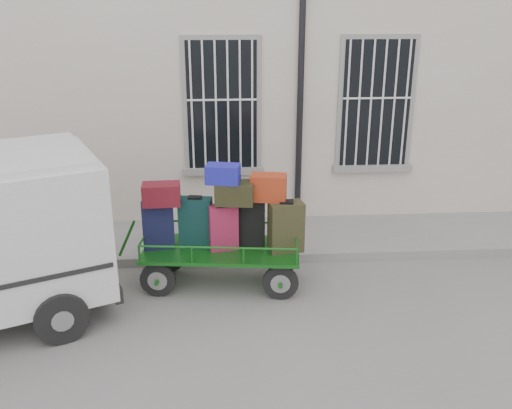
{
  "coord_description": "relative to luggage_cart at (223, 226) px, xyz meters",
  "views": [
    {
      "loc": [
        -0.45,
        -6.85,
        4.07
      ],
      "look_at": [
        0.06,
        1.0,
        1.15
      ],
      "focal_mm": 40.0,
      "sensor_mm": 36.0,
      "label": 1
    }
  ],
  "objects": [
    {
      "name": "ground",
      "position": [
        0.43,
        -0.73,
        -0.93
      ],
      "size": [
        80.0,
        80.0,
        0.0
      ],
      "primitive_type": "plane",
      "color": "slate",
      "rests_on": "ground"
    },
    {
      "name": "luggage_cart",
      "position": [
        0.0,
        0.0,
        0.0
      ],
      "size": [
        2.71,
        1.27,
        1.86
      ],
      "rotation": [
        0.0,
        0.0,
        -0.11
      ],
      "color": "black",
      "rests_on": "ground"
    },
    {
      "name": "building",
      "position": [
        0.43,
        4.77,
        2.07
      ],
      "size": [
        24.0,
        5.15,
        6.0
      ],
      "color": "beige",
      "rests_on": "ground"
    },
    {
      "name": "sidewalk",
      "position": [
        0.43,
        1.47,
        -0.86
      ],
      "size": [
        24.0,
        1.7,
        0.15
      ],
      "primitive_type": "cube",
      "color": "gray",
      "rests_on": "ground"
    }
  ]
}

